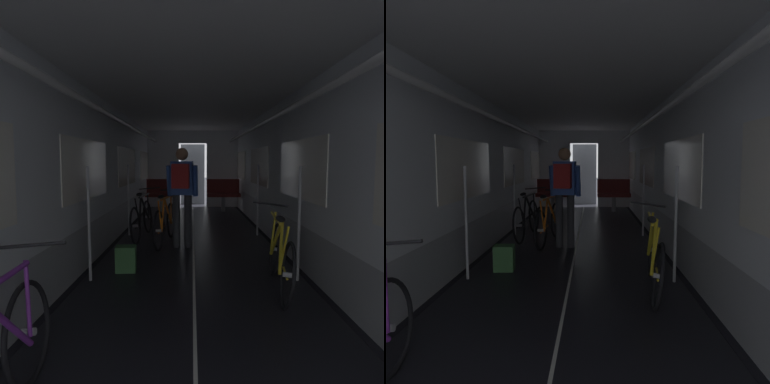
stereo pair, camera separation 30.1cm
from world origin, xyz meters
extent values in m
cube|color=black|center=(-1.41, 3.25, 0.00)|extent=(0.08, 11.50, 0.01)
cube|color=black|center=(1.41, 3.25, 0.00)|extent=(0.08, 11.50, 0.01)
cube|color=beige|center=(0.00, 3.25, 0.00)|extent=(0.03, 11.27, 0.00)
cube|color=#9EA0A5|center=(-1.51, 3.25, 0.30)|extent=(0.12, 11.50, 0.60)
cube|color=silver|center=(-1.51, 3.25, 1.53)|extent=(0.12, 11.50, 1.85)
cube|color=white|center=(-1.45, 2.67, 1.35)|extent=(0.02, 1.90, 0.80)
cube|color=white|center=(-1.45, 5.55, 1.35)|extent=(0.02, 1.90, 0.80)
cube|color=white|center=(-1.45, 8.42, 1.35)|extent=(0.02, 1.90, 0.80)
cube|color=yellow|center=(-1.45, 3.14, 1.35)|extent=(0.01, 0.20, 0.28)
cylinder|color=white|center=(-1.17, 3.25, 2.10)|extent=(0.07, 11.04, 0.07)
cylinder|color=#B7BABF|center=(-1.27, 2.10, 0.70)|extent=(0.04, 0.04, 1.40)
cylinder|color=#B7BABF|center=(-1.27, 4.70, 0.70)|extent=(0.04, 0.04, 1.40)
cube|color=#9EA0A5|center=(1.51, 3.25, 0.30)|extent=(0.12, 11.50, 0.60)
cube|color=silver|center=(1.51, 3.25, 1.53)|extent=(0.12, 11.50, 1.85)
cube|color=white|center=(1.45, 2.67, 1.35)|extent=(0.02, 1.90, 0.80)
cube|color=white|center=(1.45, 5.55, 1.35)|extent=(0.02, 1.90, 0.80)
cube|color=white|center=(1.45, 8.42, 1.35)|extent=(0.02, 1.90, 0.80)
cube|color=yellow|center=(1.45, 2.81, 1.35)|extent=(0.01, 0.20, 0.28)
cylinder|color=white|center=(1.17, 3.25, 2.10)|extent=(0.07, 11.04, 0.07)
cylinder|color=#B7BABF|center=(1.27, 2.10, 0.70)|extent=(0.04, 0.04, 1.40)
cylinder|color=#B7BABF|center=(1.27, 4.70, 0.70)|extent=(0.04, 0.04, 1.40)
cube|color=silver|center=(-0.95, 9.06, 1.23)|extent=(1.00, 0.12, 2.45)
cube|color=silver|center=(0.95, 9.06, 1.23)|extent=(1.00, 0.12, 2.45)
cube|color=silver|center=(0.00, 9.06, 2.25)|extent=(0.90, 0.12, 0.40)
cube|color=#4C4F54|center=(0.00, 9.76, 1.03)|extent=(0.81, 0.04, 2.05)
cube|color=white|center=(0.00, 3.25, 2.51)|extent=(3.14, 11.62, 0.12)
cylinder|color=gray|center=(-0.90, 8.00, 0.22)|extent=(0.12, 0.12, 0.44)
cube|color=maroon|center=(-0.90, 8.00, 0.49)|extent=(0.96, 0.44, 0.10)
cube|color=maroon|center=(-0.90, 8.19, 0.74)|extent=(0.96, 0.08, 0.40)
torus|color=gray|center=(-1.33, 8.22, 0.94)|extent=(0.14, 0.14, 0.02)
cylinder|color=gray|center=(0.90, 8.00, 0.22)|extent=(0.12, 0.12, 0.44)
cube|color=maroon|center=(0.90, 8.00, 0.49)|extent=(0.96, 0.44, 0.10)
cube|color=maroon|center=(0.90, 8.19, 0.74)|extent=(0.96, 0.08, 0.40)
torus|color=gray|center=(0.47, 8.22, 0.94)|extent=(0.14, 0.14, 0.02)
torus|color=black|center=(-1.10, 0.18, 0.33)|extent=(0.12, 0.67, 0.67)
cylinder|color=#B2B2B7|center=(-1.10, 0.18, 0.33)|extent=(0.10, 0.05, 0.06)
cylinder|color=purple|center=(-1.08, 0.15, 0.58)|extent=(0.07, 0.09, 0.49)
cylinder|color=black|center=(-1.06, 0.17, 0.92)|extent=(0.44, 0.04, 0.06)
torus|color=black|center=(0.92, 1.32, 0.33)|extent=(0.19, 0.68, 0.67)
cylinder|color=#B2B2B7|center=(0.92, 1.32, 0.33)|extent=(0.10, 0.06, 0.06)
torus|color=black|center=(1.04, 2.33, 0.33)|extent=(0.19, 0.68, 0.67)
cylinder|color=#B2B2B7|center=(1.04, 2.33, 0.33)|extent=(0.10, 0.06, 0.06)
cylinder|color=yellow|center=(0.98, 2.02, 0.55)|extent=(0.05, 0.55, 0.56)
cylinder|color=yellow|center=(0.93, 1.62, 0.55)|extent=(0.13, 0.34, 0.55)
cylinder|color=yellow|center=(0.93, 1.87, 0.81)|extent=(0.14, 0.82, 0.04)
cylinder|color=yellow|center=(0.90, 1.39, 0.57)|extent=(0.07, 0.17, 0.49)
cylinder|color=yellow|center=(0.95, 1.54, 0.31)|extent=(0.08, 0.45, 0.07)
cylinder|color=yellow|center=(1.01, 2.31, 0.57)|extent=(0.09, 0.08, 0.49)
cylinder|color=black|center=(0.98, 1.77, 0.29)|extent=(0.05, 0.17, 0.17)
ellipsoid|color=black|center=(0.87, 1.45, 0.87)|extent=(0.12, 0.25, 0.07)
cylinder|color=black|center=(0.98, 2.33, 0.91)|extent=(0.44, 0.08, 0.07)
torus|color=black|center=(-1.02, 3.92, 0.33)|extent=(0.15, 0.68, 0.67)
cylinder|color=#B2B2B7|center=(-1.02, 3.92, 0.33)|extent=(0.10, 0.06, 0.06)
torus|color=black|center=(-0.93, 4.94, 0.33)|extent=(0.15, 0.68, 0.67)
cylinder|color=#B2B2B7|center=(-0.93, 4.94, 0.33)|extent=(0.10, 0.06, 0.06)
cylinder|color=black|center=(-0.94, 4.63, 0.55)|extent=(0.13, 0.54, 0.56)
cylinder|color=black|center=(-0.97, 4.22, 0.55)|extent=(0.06, 0.35, 0.55)
cylinder|color=black|center=(-0.93, 4.47, 0.82)|extent=(0.10, 0.82, 0.04)
cylinder|color=black|center=(-0.99, 3.99, 0.58)|extent=(0.08, 0.16, 0.49)
cylinder|color=black|center=(-1.00, 4.15, 0.31)|extent=(0.06, 0.45, 0.07)
cylinder|color=black|center=(-0.92, 4.91, 0.58)|extent=(0.07, 0.09, 0.49)
cylinder|color=black|center=(-0.98, 4.37, 0.29)|extent=(0.04, 0.17, 0.17)
ellipsoid|color=black|center=(-0.96, 4.04, 0.88)|extent=(0.11, 0.25, 0.07)
cylinder|color=black|center=(-0.88, 4.93, 0.92)|extent=(0.44, 0.06, 0.06)
cylinder|color=#2D2D33|center=(-0.29, 3.77, 0.45)|extent=(0.13, 0.13, 0.90)
cylinder|color=#2D2D33|center=(-0.09, 3.75, 0.45)|extent=(0.13, 0.13, 0.90)
cube|color=#2D4C99|center=(-0.19, 3.76, 1.18)|extent=(0.38, 0.26, 0.56)
cylinder|color=#2D4C99|center=(-0.41, 3.80, 1.13)|extent=(0.11, 0.20, 0.53)
cylinder|color=#2D4C99|center=(0.03, 3.75, 1.13)|extent=(0.11, 0.20, 0.53)
sphere|color=#9E7051|center=(-0.19, 3.76, 1.58)|extent=(0.21, 0.21, 0.21)
cube|color=maroon|center=(-0.21, 3.59, 1.22)|extent=(0.30, 0.19, 0.40)
torus|color=black|center=(-0.57, 3.50, 0.33)|extent=(0.15, 0.67, 0.67)
cylinder|color=#B2B2B7|center=(-0.57, 3.50, 0.33)|extent=(0.10, 0.06, 0.05)
torus|color=black|center=(-0.43, 4.51, 0.33)|extent=(0.15, 0.67, 0.67)
cylinder|color=#B2B2B7|center=(-0.43, 4.51, 0.33)|extent=(0.10, 0.06, 0.05)
cylinder|color=orange|center=(-0.47, 4.20, 0.55)|extent=(0.13, 0.54, 0.56)
cylinder|color=orange|center=(-0.52, 3.79, 0.55)|extent=(0.07, 0.35, 0.55)
cylinder|color=orange|center=(-0.48, 4.04, 0.82)|extent=(0.15, 0.82, 0.04)
cylinder|color=orange|center=(-0.55, 3.57, 0.58)|extent=(0.06, 0.16, 0.49)
cylinder|color=orange|center=(-0.54, 3.72, 0.31)|extent=(0.09, 0.45, 0.07)
cylinder|color=orange|center=(-0.43, 4.48, 0.58)|extent=(0.04, 0.09, 0.49)
cylinder|color=black|center=(-0.51, 3.95, 0.29)|extent=(0.04, 0.17, 0.17)
ellipsoid|color=black|center=(-0.54, 3.62, 0.88)|extent=(0.12, 0.25, 0.06)
cylinder|color=black|center=(-0.41, 4.50, 0.92)|extent=(0.44, 0.08, 0.04)
cube|color=#3D703D|center=(-0.90, 2.45, 0.17)|extent=(0.27, 0.22, 0.34)
camera|label=1|loc=(-0.02, -1.98, 1.45)|focal=31.95mm
camera|label=2|loc=(0.28, -1.97, 1.45)|focal=31.95mm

